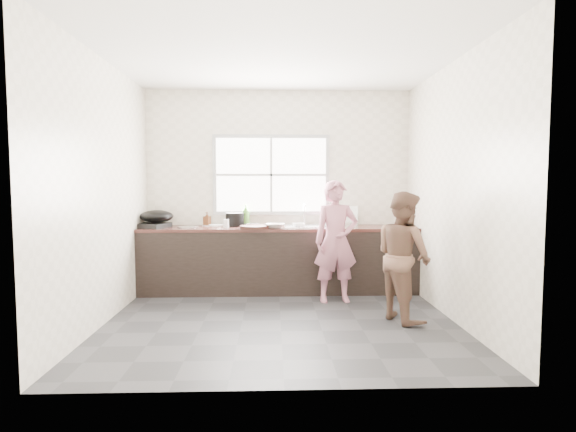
{
  "coord_description": "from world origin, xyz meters",
  "views": [
    {
      "loc": [
        -0.08,
        -4.62,
        1.43
      ],
      "look_at": [
        0.1,
        0.65,
        1.05
      ],
      "focal_mm": 28.0,
      "sensor_mm": 36.0,
      "label": 1
    }
  ],
  "objects_px": {
    "bowl_held": "(299,225)",
    "bottle_brown_tall": "(207,219)",
    "dish_rack": "(342,215)",
    "bowl_crabs": "(331,224)",
    "glass_jar": "(226,223)",
    "wok": "(157,216)",
    "bottle_green": "(246,215)",
    "pot_lid_right": "(208,225)",
    "bowl_mince": "(275,226)",
    "person_side": "(403,256)",
    "cutting_board": "(254,227)",
    "black_pot": "(235,219)",
    "plate_food": "(217,225)",
    "pot_lid_left": "(188,227)",
    "woman": "(336,245)",
    "bottle_brown_short": "(232,219)",
    "burner": "(152,225)"
  },
  "relations": [
    {
      "from": "bottle_green",
      "to": "pot_lid_right",
      "type": "xyz_separation_m",
      "value": [
        -0.51,
        0.0,
        -0.14
      ]
    },
    {
      "from": "bowl_mince",
      "to": "pot_lid_right",
      "type": "bearing_deg",
      "value": 156.53
    },
    {
      "from": "bottle_brown_tall",
      "to": "dish_rack",
      "type": "bearing_deg",
      "value": 0.0
    },
    {
      "from": "woman",
      "to": "black_pot",
      "type": "bearing_deg",
      "value": 145.51
    },
    {
      "from": "cutting_board",
      "to": "dish_rack",
      "type": "bearing_deg",
      "value": 20.26
    },
    {
      "from": "dish_rack",
      "to": "bottle_brown_tall",
      "type": "bearing_deg",
      "value": 166.37
    },
    {
      "from": "pot_lid_left",
      "to": "black_pot",
      "type": "bearing_deg",
      "value": 18.95
    },
    {
      "from": "bowl_held",
      "to": "dish_rack",
      "type": "xyz_separation_m",
      "value": [
        0.61,
        0.27,
        0.1
      ]
    },
    {
      "from": "glass_jar",
      "to": "pot_lid_left",
      "type": "bearing_deg",
      "value": 178.13
    },
    {
      "from": "plate_food",
      "to": "bottle_brown_tall",
      "type": "height_order",
      "value": "bottle_brown_tall"
    },
    {
      "from": "woman",
      "to": "wok",
      "type": "distance_m",
      "value": 2.38
    },
    {
      "from": "bottle_brown_short",
      "to": "bottle_brown_tall",
      "type": "bearing_deg",
      "value": 173.04
    },
    {
      "from": "wok",
      "to": "dish_rack",
      "type": "distance_m",
      "value": 2.49
    },
    {
      "from": "bottle_brown_tall",
      "to": "bottle_brown_short",
      "type": "height_order",
      "value": "bottle_brown_short"
    },
    {
      "from": "bottle_brown_short",
      "to": "pot_lid_right",
      "type": "distance_m",
      "value": 0.35
    },
    {
      "from": "bottle_brown_tall",
      "to": "glass_jar",
      "type": "height_order",
      "value": "bottle_brown_tall"
    },
    {
      "from": "bowl_crabs",
      "to": "plate_food",
      "type": "distance_m",
      "value": 1.53
    },
    {
      "from": "bowl_crabs",
      "to": "dish_rack",
      "type": "relative_size",
      "value": 0.57
    },
    {
      "from": "dish_rack",
      "to": "pot_lid_left",
      "type": "bearing_deg",
      "value": 174.47
    },
    {
      "from": "bottle_brown_tall",
      "to": "dish_rack",
      "type": "distance_m",
      "value": 1.85
    },
    {
      "from": "glass_jar",
      "to": "pot_lid_right",
      "type": "xyz_separation_m",
      "value": [
        -0.28,
        0.31,
        -0.05
      ]
    },
    {
      "from": "pot_lid_left",
      "to": "burner",
      "type": "bearing_deg",
      "value": 177.8
    },
    {
      "from": "cutting_board",
      "to": "plate_food",
      "type": "relative_size",
      "value": 1.73
    },
    {
      "from": "person_side",
      "to": "glass_jar",
      "type": "bearing_deg",
      "value": 37.85
    },
    {
      "from": "bowl_held",
      "to": "bottle_brown_tall",
      "type": "distance_m",
      "value": 1.27
    },
    {
      "from": "bowl_held",
      "to": "wok",
      "type": "relative_size",
      "value": 0.48
    },
    {
      "from": "bottle_green",
      "to": "pot_lid_right",
      "type": "relative_size",
      "value": 1.06
    },
    {
      "from": "burner",
      "to": "pot_lid_left",
      "type": "xyz_separation_m",
      "value": [
        0.46,
        -0.02,
        -0.02
      ]
    },
    {
      "from": "pot_lid_left",
      "to": "glass_jar",
      "type": "bearing_deg",
      "value": -1.87
    },
    {
      "from": "pot_lid_right",
      "to": "bottle_green",
      "type": "bearing_deg",
      "value": 0.0
    },
    {
      "from": "bottle_brown_short",
      "to": "bowl_mince",
      "type": "bearing_deg",
      "value": -31.51
    },
    {
      "from": "wok",
      "to": "bottle_brown_short",
      "type": "bearing_deg",
      "value": 9.56
    },
    {
      "from": "bowl_mince",
      "to": "glass_jar",
      "type": "xyz_separation_m",
      "value": [
        -0.63,
        0.09,
        0.02
      ]
    },
    {
      "from": "woman",
      "to": "bottle_brown_short",
      "type": "distance_m",
      "value": 1.53
    },
    {
      "from": "bowl_crabs",
      "to": "glass_jar",
      "type": "distance_m",
      "value": 1.38
    },
    {
      "from": "woman",
      "to": "bowl_held",
      "type": "distance_m",
      "value": 0.69
    },
    {
      "from": "black_pot",
      "to": "wok",
      "type": "distance_m",
      "value": 1.02
    },
    {
      "from": "bowl_mince",
      "to": "burner",
      "type": "height_order",
      "value": "bowl_mince"
    },
    {
      "from": "burner",
      "to": "plate_food",
      "type": "bearing_deg",
      "value": 14.7
    },
    {
      "from": "bowl_crabs",
      "to": "glass_jar",
      "type": "bearing_deg",
      "value": -176.91
    },
    {
      "from": "person_side",
      "to": "bottle_brown_short",
      "type": "xyz_separation_m",
      "value": [
        -1.92,
        1.49,
        0.27
      ]
    },
    {
      "from": "bowl_mince",
      "to": "bottle_brown_tall",
      "type": "distance_m",
      "value": 1.01
    },
    {
      "from": "person_side",
      "to": "bowl_held",
      "type": "relative_size",
      "value": 6.46
    },
    {
      "from": "plate_food",
      "to": "dish_rack",
      "type": "bearing_deg",
      "value": 2.06
    },
    {
      "from": "wok",
      "to": "pot_lid_right",
      "type": "height_order",
      "value": "wok"
    },
    {
      "from": "pot_lid_right",
      "to": "plate_food",
      "type": "bearing_deg",
      "value": -25.18
    },
    {
      "from": "cutting_board",
      "to": "plate_food",
      "type": "distance_m",
      "value": 0.64
    },
    {
      "from": "cutting_board",
      "to": "black_pot",
      "type": "bearing_deg",
      "value": 128.13
    },
    {
      "from": "bottle_green",
      "to": "dish_rack",
      "type": "distance_m",
      "value": 1.33
    },
    {
      "from": "glass_jar",
      "to": "pot_lid_left",
      "type": "xyz_separation_m",
      "value": [
        -0.5,
        0.02,
        -0.05
      ]
    }
  ]
}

